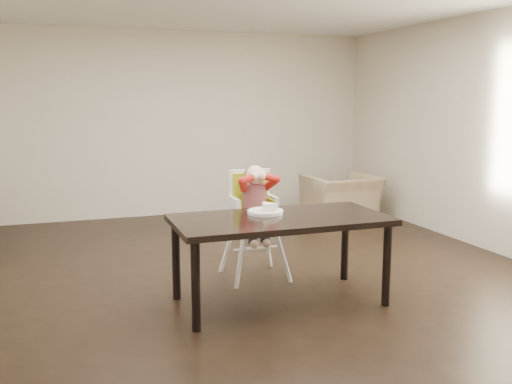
# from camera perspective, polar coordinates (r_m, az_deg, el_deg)

# --- Properties ---
(ground) EXTENTS (7.00, 7.00, 0.00)m
(ground) POSITION_cam_1_polar(r_m,az_deg,el_deg) (5.41, -0.72, -9.32)
(ground) COLOR black
(ground) RESTS_ON ground
(room_walls) EXTENTS (6.02, 7.02, 2.71)m
(room_walls) POSITION_cam_1_polar(r_m,az_deg,el_deg) (5.12, -0.77, 10.71)
(room_walls) COLOR beige
(room_walls) RESTS_ON ground
(dining_table) EXTENTS (1.80, 0.90, 0.75)m
(dining_table) POSITION_cam_1_polar(r_m,az_deg,el_deg) (4.82, 2.41, -3.41)
(dining_table) COLOR black
(dining_table) RESTS_ON ground
(high_chair) EXTENTS (0.46, 0.46, 1.10)m
(high_chair) POSITION_cam_1_polar(r_m,az_deg,el_deg) (5.49, -0.24, -0.65)
(high_chair) COLOR white
(high_chair) RESTS_ON ground
(plate) EXTENTS (0.39, 0.39, 0.09)m
(plate) POSITION_cam_1_polar(r_m,az_deg,el_deg) (4.93, 1.03, -1.81)
(plate) COLOR white
(plate) RESTS_ON dining_table
(armchair) EXTENTS (1.00, 0.67, 0.85)m
(armchair) POSITION_cam_1_polar(r_m,az_deg,el_deg) (8.29, 8.52, 0.21)
(armchair) COLOR tan
(armchair) RESTS_ON ground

